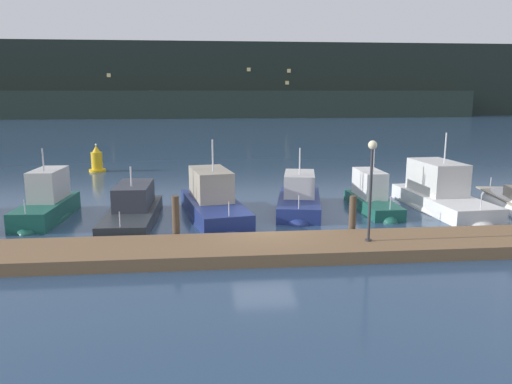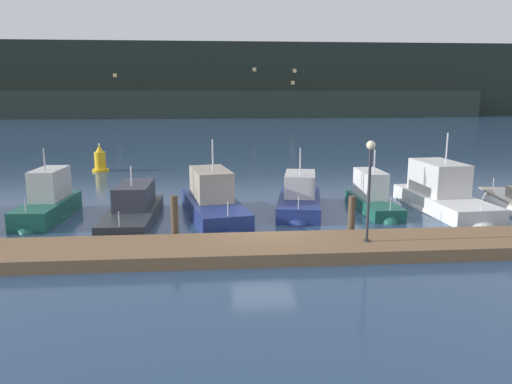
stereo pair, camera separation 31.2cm
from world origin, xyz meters
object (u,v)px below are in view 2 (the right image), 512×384
motorboat_berth_3 (48,209)px  motorboat_berth_4 (133,215)px  motorboat_berth_5 (214,209)px  motorboat_berth_7 (372,204)px  motorboat_berth_6 (299,205)px  dock_lamppost (370,174)px  motorboat_berth_8 (443,202)px  channel_buoy (100,161)px

motorboat_berth_3 → motorboat_berth_4: 4.04m
motorboat_berth_5 → motorboat_berth_7: bearing=6.2°
motorboat_berth_3 → motorboat_berth_7: size_ratio=0.99×
motorboat_berth_3 → motorboat_berth_5: 7.62m
motorboat_berth_3 → motorboat_berth_6: 11.81m
dock_lamppost → motorboat_berth_4: bearing=149.3°
motorboat_berth_3 → motorboat_berth_4: bearing=-11.5°
motorboat_berth_5 → dock_lamppost: bearing=-45.9°
dock_lamppost → motorboat_berth_5: bearing=134.1°
motorboat_berth_8 → channel_buoy: size_ratio=3.64×
motorboat_berth_4 → motorboat_berth_8: motorboat_berth_8 is taller
motorboat_berth_6 → channel_buoy: 18.29m
motorboat_berth_4 → channel_buoy: (-4.56, 14.69, 0.52)m
motorboat_berth_8 → dock_lamppost: size_ratio=2.04×
motorboat_berth_4 → motorboat_berth_7: 11.52m
dock_lamppost → motorboat_berth_6: bearing=100.9°
motorboat_berth_3 → motorboat_berth_8: (18.91, 0.07, -0.03)m
motorboat_berth_5 → motorboat_berth_6: bearing=13.5°
motorboat_berth_6 → dock_lamppost: bearing=-79.1°
motorboat_berth_7 → motorboat_berth_6: bearing=177.5°
motorboat_berth_3 → dock_lamppost: bearing=-25.4°
motorboat_berth_4 → motorboat_berth_8: bearing=3.3°
motorboat_berth_7 → dock_lamppost: (-2.34, -6.52, 2.62)m
motorboat_berth_8 → channel_buoy: (-19.51, 13.82, 0.36)m
motorboat_berth_5 → motorboat_berth_3: bearing=175.8°
motorboat_berth_8 → channel_buoy: motorboat_berth_8 is taller
motorboat_berth_4 → dock_lamppost: 10.95m
motorboat_berth_4 → dock_lamppost: dock_lamppost is taller
channel_buoy → motorboat_berth_7: bearing=-40.3°
motorboat_berth_8 → dock_lamppost: bearing=-132.8°
motorboat_berth_7 → dock_lamppost: 7.41m
channel_buoy → motorboat_berth_8: bearing=-35.3°
motorboat_berth_4 → channel_buoy: bearing=107.3°
motorboat_berth_4 → motorboat_berth_6: motorboat_berth_6 is taller
channel_buoy → dock_lamppost: size_ratio=0.56×
motorboat_berth_6 → motorboat_berth_8: bearing=-3.1°
motorboat_berth_4 → motorboat_berth_3: bearing=168.5°
channel_buoy → motorboat_berth_3: bearing=-87.5°
motorboat_berth_3 → motorboat_berth_7: motorboat_berth_3 is taller
motorboat_berth_6 → motorboat_berth_7: size_ratio=1.14×
motorboat_berth_3 → dock_lamppost: size_ratio=1.51×
motorboat_berth_5 → motorboat_berth_6: 4.32m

